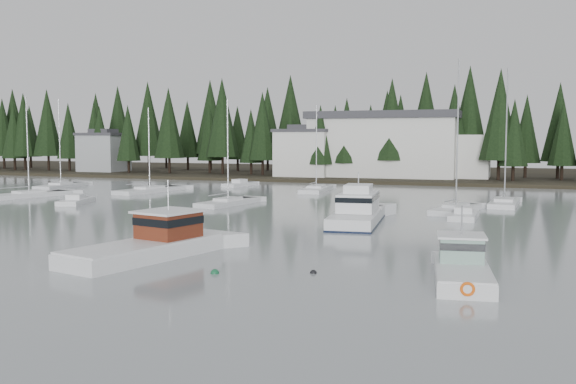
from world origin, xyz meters
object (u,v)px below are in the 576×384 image
Objects in this scene: cabin_cruiser_center at (358,214)px; house_west at (304,152)px; runabout_0 at (76,202)px; runabout_3 at (240,185)px; sailboat_9 at (29,196)px; sailboat_7 at (456,211)px; lobster_boat_brown at (149,247)px; harbor_inn at (396,145)px; lobster_boat_teal at (462,271)px; sailboat_2 at (228,204)px; sailboat_3 at (61,187)px; house_far_west at (104,151)px; sailboat_5 at (150,192)px; runabout_1 at (464,217)px; sailboat_1 at (504,205)px; sailboat_8 at (316,191)px.

house_west is at bearing 16.60° from cabin_cruiser_center.
runabout_0 is 0.97× the size of runabout_3.
sailboat_7 is at bearing -72.80° from sailboat_9.
runabout_0 and runabout_3 have the same top height.
runabout_3 is at bearing 32.35° from lobster_boat_brown.
harbor_inn is 77.14m from lobster_boat_teal.
sailboat_3 reaches higher than sailboat_2.
house_far_west is at bearing 51.05° from lobster_boat_brown.
sailboat_3 is (-40.39, 41.81, -0.51)m from lobster_boat_brown.
sailboat_5 is 14.60m from sailboat_9.
sailboat_9 is at bearing 47.44° from runabout_0.
house_far_west is at bearing 37.23° from lobster_boat_teal.
lobster_boat_brown reaches higher than lobster_boat_teal.
sailboat_3 reaches higher than harbor_inn.
sailboat_5 is 2.08× the size of runabout_1.
sailboat_2 is at bearing -74.62° from sailboat_9.
lobster_boat_teal is at bearing -102.89° from sailboat_9.
harbor_inn reaches higher than runabout_0.
sailboat_5 is at bearing 90.73° from sailboat_1.
house_far_west is 0.29× the size of harbor_inn.
sailboat_7 is 2.32× the size of runabout_3.
sailboat_3 is 15.95m from sailboat_5.
lobster_boat_teal is 71.76m from sailboat_3.
sailboat_7 is (70.90, -43.87, -4.31)m from house_far_west.
lobster_boat_brown is 20.58m from cabin_cruiser_center.
sailboat_2 is 34.84m from sailboat_3.
sailboat_5 reaches higher than runabout_1.
harbor_inn is 3.86× the size of lobster_boat_teal.
sailboat_9 is 1.99× the size of runabout_0.
sailboat_3 is at bearing 24.65° from runabout_0.
cabin_cruiser_center is at bearing -112.09° from sailboat_2.
sailboat_7 is at bearing -138.91° from sailboat_8.
sailboat_7 reaches higher than sailboat_3.
cabin_cruiser_center is at bearing -121.48° from sailboat_3.
lobster_boat_teal is 0.52× the size of sailboat_1.
lobster_boat_brown is 1.97× the size of runabout_1.
sailboat_5 is 15.53m from runabout_0.
house_west is 43.78m from sailboat_2.
sailboat_1 is at bearing -12.95° from runabout_1.
sailboat_2 reaches higher than runabout_0.
cabin_cruiser_center is 10.03m from runabout_1.
sailboat_1 is 2.36× the size of runabout_0.
harbor_inn is at bearing 29.21° from sailboat_1.
sailboat_1 is 39.90m from runabout_3.
harbor_inn is at bearing 1.01° from cabin_cruiser_center.
lobster_boat_teal is 1.19× the size of runabout_3.
cabin_cruiser_center is at bearing 127.73° from runabout_1.
sailboat_3 is 2.07× the size of runabout_0.
runabout_3 is (-13.10, 4.61, 0.08)m from sailboat_8.
sailboat_7 is at bearing -12.79° from lobster_boat_brown.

